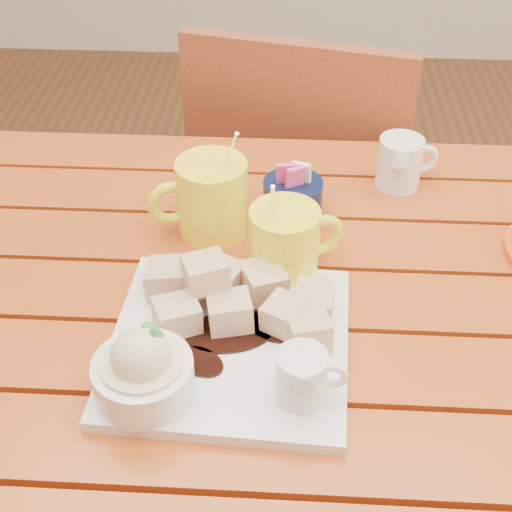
# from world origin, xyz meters

# --- Properties ---
(table) EXTENTS (1.20, 0.79, 0.75)m
(table) POSITION_xyz_m (0.00, 0.00, 0.64)
(table) COLOR #A92F15
(table) RESTS_ON ground
(dessert_plate) EXTENTS (0.29, 0.29, 0.11)m
(dessert_plate) POSITION_xyz_m (-0.03, -0.11, 0.78)
(dessert_plate) COLOR white
(dessert_plate) RESTS_ON table
(coffee_mug_left) EXTENTS (0.14, 0.10, 0.16)m
(coffee_mug_left) POSITION_xyz_m (-0.06, 0.13, 0.81)
(coffee_mug_left) COLOR yellow
(coffee_mug_left) RESTS_ON table
(coffee_mug_right) EXTENTS (0.12, 0.09, 0.15)m
(coffee_mug_right) POSITION_xyz_m (0.05, 0.04, 0.80)
(coffee_mug_right) COLOR yellow
(coffee_mug_right) RESTS_ON table
(cream_pitcher) EXTENTS (0.10, 0.08, 0.08)m
(cream_pitcher) POSITION_xyz_m (0.22, 0.26, 0.79)
(cream_pitcher) COLOR white
(cream_pitcher) RESTS_ON table
(sugar_caddy) EXTENTS (0.08, 0.08, 0.09)m
(sugar_caddy) POSITION_xyz_m (0.06, 0.17, 0.78)
(sugar_caddy) COLOR black
(sugar_caddy) RESTS_ON table
(chair_far) EXTENTS (0.50, 0.50, 0.89)m
(chair_far) POSITION_xyz_m (0.08, 0.59, 0.49)
(chair_far) COLOR brown
(chair_far) RESTS_ON ground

